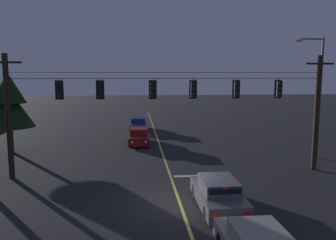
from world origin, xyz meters
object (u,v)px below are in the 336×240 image
at_px(traffic_light_left_inner, 100,90).
at_px(traffic_light_far_right, 279,89).
at_px(car_oncoming_lead, 139,136).
at_px(street_lamp_corner, 317,88).
at_px(car_waiting_near_lane, 218,194).
at_px(tree_verge_near, 9,102).
at_px(traffic_light_centre, 153,90).
at_px(traffic_light_right_inner, 194,89).
at_px(traffic_light_rightmost, 237,89).
at_px(traffic_light_leftmost, 59,90).
at_px(car_oncoming_trailing, 138,124).

height_order(traffic_light_left_inner, traffic_light_far_right, same).
distance_m(car_oncoming_lead, street_lamp_corner, 14.81).
height_order(car_waiting_near_lane, tree_verge_near, tree_verge_near).
relative_size(traffic_light_centre, street_lamp_corner, 0.14).
distance_m(car_waiting_near_lane, tree_verge_near, 18.48).
relative_size(traffic_light_right_inner, car_waiting_near_lane, 0.28).
bearing_deg(traffic_light_right_inner, traffic_light_far_right, 0.00).
distance_m(traffic_light_rightmost, traffic_light_far_right, 2.65).
xyz_separation_m(traffic_light_leftmost, tree_verge_near, (-5.36, 6.88, -1.21)).
relative_size(traffic_light_right_inner, street_lamp_corner, 0.14).
bearing_deg(traffic_light_rightmost, street_lamp_corner, 22.71).
distance_m(car_oncoming_trailing, street_lamp_corner, 19.36).
bearing_deg(tree_verge_near, traffic_light_rightmost, -23.46).
distance_m(traffic_light_rightmost, car_oncoming_lead, 11.86).
distance_m(traffic_light_right_inner, street_lamp_corner, 9.74).
relative_size(traffic_light_right_inner, tree_verge_near, 0.19).
relative_size(traffic_light_far_right, car_oncoming_lead, 0.28).
xyz_separation_m(car_oncoming_lead, street_lamp_corner, (12.55, -6.47, 4.48)).
bearing_deg(street_lamp_corner, car_oncoming_lead, 152.72).
relative_size(traffic_light_rightmost, traffic_light_far_right, 1.00).
xyz_separation_m(traffic_light_left_inner, street_lamp_corner, (14.84, 2.79, -0.01)).
xyz_separation_m(traffic_light_leftmost, car_oncoming_trailing, (4.60, 16.82, -4.50)).
relative_size(traffic_light_left_inner, traffic_light_rightmost, 1.00).
bearing_deg(traffic_light_leftmost, car_waiting_near_lane, -33.97).
height_order(traffic_light_right_inner, car_oncoming_trailing, traffic_light_right_inner).
height_order(traffic_light_leftmost, traffic_light_left_inner, same).
height_order(car_oncoming_lead, tree_verge_near, tree_verge_near).
xyz_separation_m(car_waiting_near_lane, tree_verge_near, (-13.40, 12.29, 3.28)).
relative_size(traffic_light_rightmost, car_oncoming_trailing, 0.28).
xyz_separation_m(traffic_light_left_inner, traffic_light_rightmost, (8.16, 0.00, 0.00)).
distance_m(traffic_light_centre, street_lamp_corner, 12.08).
distance_m(traffic_light_left_inner, tree_verge_near, 10.38).
distance_m(traffic_light_far_right, tree_verge_near, 19.77).
height_order(traffic_light_right_inner, car_oncoming_lead, traffic_light_right_inner).
relative_size(car_waiting_near_lane, car_oncoming_lead, 0.98).
distance_m(car_oncoming_lead, tree_verge_near, 10.77).
height_order(traffic_light_rightmost, car_oncoming_lead, traffic_light_rightmost).
xyz_separation_m(car_oncoming_lead, car_oncoming_trailing, (-0.02, 7.55, 0.00)).
relative_size(car_oncoming_lead, car_oncoming_trailing, 1.00).
bearing_deg(traffic_light_rightmost, car_oncoming_lead, 122.37).
distance_m(traffic_light_left_inner, traffic_light_right_inner, 5.51).
relative_size(traffic_light_leftmost, traffic_light_left_inner, 1.00).
height_order(traffic_light_left_inner, car_oncoming_lead, traffic_light_left_inner).
xyz_separation_m(traffic_light_far_right, car_oncoming_lead, (-8.53, 9.26, -4.50)).
distance_m(traffic_light_centre, traffic_light_right_inner, 2.43).
distance_m(traffic_light_right_inner, traffic_light_rightmost, 2.65).
bearing_deg(car_waiting_near_lane, traffic_light_left_inner, 136.53).
bearing_deg(traffic_light_rightmost, traffic_light_centre, 180.00).
relative_size(traffic_light_rightmost, tree_verge_near, 0.19).
height_order(traffic_light_far_right, car_waiting_near_lane, traffic_light_far_right).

